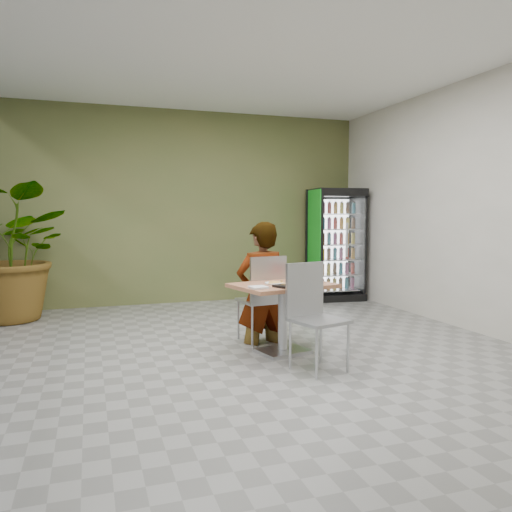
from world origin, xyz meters
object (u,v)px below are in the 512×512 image
object	(u,v)px
seated_woman	(261,295)
soda_cup	(304,274)
chair_far	(264,292)
cafeteria_tray	(297,286)
chair_near	(312,307)
dining_table	(283,304)
potted_plant	(15,252)
beverage_fridge	(337,244)

from	to	relation	value
seated_woman	soda_cup	xyz separation A→B (m)	(0.33, -0.45, 0.29)
chair_far	cafeteria_tray	xyz separation A→B (m)	(0.10, -0.71, 0.17)
chair_near	soda_cup	xyz separation A→B (m)	(0.20, 0.63, 0.24)
dining_table	soda_cup	distance (m)	0.41
chair_far	potted_plant	xyz separation A→B (m)	(-2.87, 2.27, 0.36)
cafeteria_tray	beverage_fridge	distance (m)	3.78
seated_woman	cafeteria_tray	xyz separation A→B (m)	(0.12, -0.76, 0.21)
dining_table	cafeteria_tray	xyz separation A→B (m)	(0.05, -0.26, 0.23)
dining_table	beverage_fridge	xyz separation A→B (m)	(2.15, 2.88, 0.42)
seated_woman	chair_near	bearing A→B (deg)	89.78
soda_cup	dining_table	bearing A→B (deg)	-167.90
chair_far	soda_cup	size ratio (longest dim) A/B	5.37
chair_far	beverage_fridge	xyz separation A→B (m)	(2.20, 2.43, 0.37)
soda_cup	beverage_fridge	world-z (taller)	beverage_fridge
dining_table	seated_woman	xyz separation A→B (m)	(-0.07, 0.51, 0.01)
dining_table	soda_cup	size ratio (longest dim) A/B	6.11
dining_table	beverage_fridge	distance (m)	3.62
seated_woman	beverage_fridge	bearing A→B (deg)	-140.46
beverage_fridge	potted_plant	xyz separation A→B (m)	(-5.07, -0.16, -0.00)
dining_table	seated_woman	distance (m)	0.51
beverage_fridge	potted_plant	world-z (taller)	beverage_fridge
chair_near	soda_cup	distance (m)	0.70
seated_woman	soda_cup	distance (m)	0.63
dining_table	chair_near	distance (m)	0.58
chair_far	seated_woman	size ratio (longest dim) A/B	0.60
seated_woman	potted_plant	distance (m)	3.64
chair_far	chair_near	bearing A→B (deg)	89.41
chair_far	beverage_fridge	size ratio (longest dim) A/B	0.53
chair_far	soda_cup	distance (m)	0.57
chair_near	potted_plant	bearing A→B (deg)	117.01
seated_woman	dining_table	bearing A→B (deg)	89.78
dining_table	seated_woman	bearing A→B (deg)	97.30
dining_table	chair_near	size ratio (longest dim) A/B	1.13
cafeteria_tray	potted_plant	xyz separation A→B (m)	(-2.98, 2.98, 0.19)
cafeteria_tray	soda_cup	bearing A→B (deg)	55.30
dining_table	chair_far	xyz separation A→B (m)	(-0.05, 0.45, 0.06)
chair_near	potted_plant	size ratio (longest dim) A/B	0.53
potted_plant	soda_cup	bearing A→B (deg)	-39.88
soda_cup	cafeteria_tray	xyz separation A→B (m)	(-0.22, -0.31, -0.08)
beverage_fridge	potted_plant	bearing A→B (deg)	-171.67
soda_cup	potted_plant	xyz separation A→B (m)	(-3.19, 2.67, 0.12)
seated_woman	beverage_fridge	size ratio (longest dim) A/B	0.88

